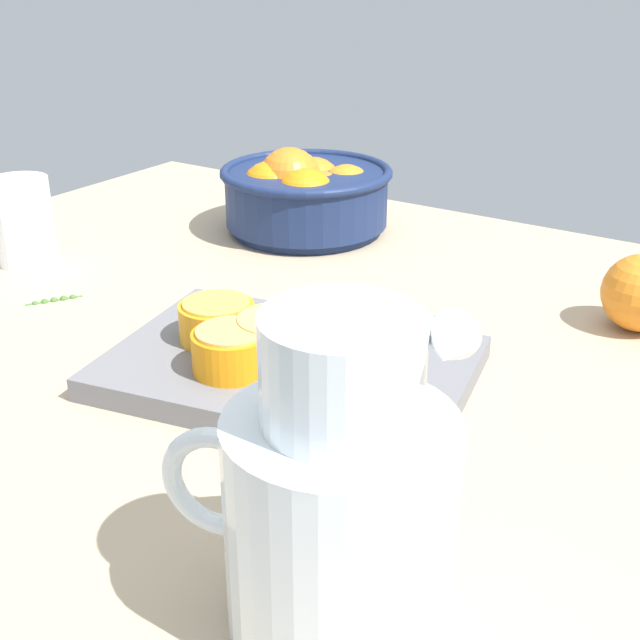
# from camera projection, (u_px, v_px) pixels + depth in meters

# --- Properties ---
(ground_plane) EXTENTS (1.40, 1.03, 0.03)m
(ground_plane) POSITION_uv_depth(u_px,v_px,m) (358.00, 388.00, 0.78)
(ground_plane) COLOR tan
(fruit_bowl) EXTENTS (0.23, 0.23, 0.11)m
(fruit_bowl) POSITION_uv_depth(u_px,v_px,m) (306.00, 194.00, 1.14)
(fruit_bowl) COLOR navy
(fruit_bowl) RESTS_ON ground_plane
(juice_pitcher) EXTENTS (0.18, 0.13, 0.20)m
(juice_pitcher) POSITION_uv_depth(u_px,v_px,m) (339.00, 520.00, 0.47)
(juice_pitcher) COLOR white
(juice_pitcher) RESTS_ON ground_plane
(juice_glass) EXTENTS (0.07, 0.07, 0.11)m
(juice_glass) POSITION_uv_depth(u_px,v_px,m) (24.00, 227.00, 1.03)
(juice_glass) COLOR white
(juice_glass) RESTS_ON ground_plane
(cutting_board) EXTENTS (0.36, 0.28, 0.02)m
(cutting_board) POSITION_uv_depth(u_px,v_px,m) (290.00, 368.00, 0.77)
(cutting_board) COLOR slate
(cutting_board) RESTS_ON ground_plane
(orange_half_0) EXTENTS (0.07, 0.07, 0.04)m
(orange_half_0) POSITION_uv_depth(u_px,v_px,m) (217.00, 321.00, 0.79)
(orange_half_0) COLOR orange
(orange_half_0) RESTS_ON cutting_board
(orange_half_1) EXTENTS (0.07, 0.07, 0.04)m
(orange_half_1) POSITION_uv_depth(u_px,v_px,m) (231.00, 350.00, 0.73)
(orange_half_1) COLOR orange
(orange_half_1) RESTS_ON cutting_board
(orange_half_2) EXTENTS (0.08, 0.08, 0.04)m
(orange_half_2) POSITION_uv_depth(u_px,v_px,m) (277.00, 338.00, 0.75)
(orange_half_2) COLOR orange
(orange_half_2) RESTS_ON cutting_board
(herb_sprig_1) EXTENTS (0.03, 0.05, 0.01)m
(herb_sprig_1) POSITION_uv_depth(u_px,v_px,m) (55.00, 298.00, 0.93)
(herb_sprig_1) COLOR #446E31
(herb_sprig_1) RESTS_ON ground_plane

